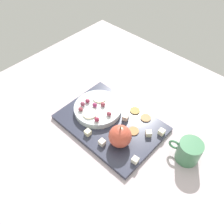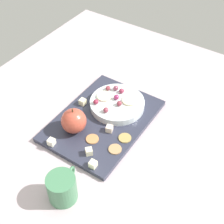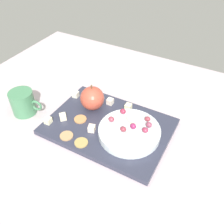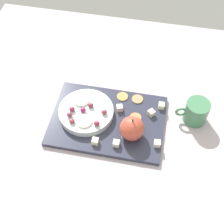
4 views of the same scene
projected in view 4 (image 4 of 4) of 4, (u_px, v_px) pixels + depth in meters
table at (111, 120)px, 115.16cm from camera, size 121.11×107.63×3.38cm
platter at (108, 121)px, 111.90cm from camera, size 38.01×26.95×1.54cm
serving_dish at (86, 112)px, 111.61cm from camera, size 18.60×18.60×2.41cm
apple_whole at (132, 128)px, 104.27cm from camera, size 7.99×7.99×7.99cm
apple_stem at (133, 120)px, 100.58cm from camera, size 0.50×0.50×1.20cm
cheese_cube_0 at (95, 141)px, 104.97cm from camera, size 2.02×2.02×2.02cm
cheese_cube_1 at (120, 108)px, 112.88cm from camera, size 2.52×2.52×2.02cm
cheese_cube_2 at (151, 113)px, 111.66cm from camera, size 2.85×2.85×2.02cm
cheese_cube_3 at (116, 143)px, 104.47cm from camera, size 2.03×2.03×2.02cm
cheese_cube_4 at (157, 144)px, 104.44cm from camera, size 2.22×2.22×2.02cm
cheese_cube_5 at (161, 106)px, 113.45cm from camera, size 2.10×2.10×2.02cm
cracker_0 at (122, 97)px, 116.90cm from camera, size 4.01×4.01×0.40cm
cracker_1 at (137, 99)px, 116.21cm from camera, size 4.01×4.01×0.40cm
cracker_2 at (136, 117)px, 111.59cm from camera, size 4.01×4.01×0.40cm
grape_0 at (72, 109)px, 109.83cm from camera, size 1.89×1.70×1.60cm
grape_1 at (83, 110)px, 109.53cm from camera, size 1.89×1.70×1.74cm
grape_2 at (72, 121)px, 106.94cm from camera, size 1.89×1.70×1.51cm
grape_3 at (70, 115)px, 108.37cm from camera, size 1.89×1.70×1.74cm
grape_4 at (91, 105)px, 110.93cm from camera, size 1.89×1.70×1.61cm
grape_5 at (104, 112)px, 109.02cm from camera, size 1.89×1.70×1.72cm
grape_6 at (97, 124)px, 106.28cm from camera, size 1.89×1.70×1.70cm
apple_slice_0 at (84, 121)px, 107.48cm from camera, size 5.19×5.19×0.60cm
apple_slice_1 at (81, 100)px, 112.68cm from camera, size 5.19×5.19×0.60cm
cup at (196, 112)px, 109.95cm from camera, size 11.01×7.87×8.26cm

